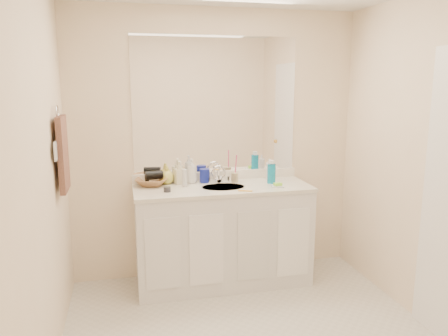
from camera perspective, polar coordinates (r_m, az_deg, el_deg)
wall_back at (r=3.97m, az=-1.07°, el=3.01°), size 2.60×0.02×2.40m
wall_front at (r=1.59m, az=19.34°, el=-10.16°), size 2.60×0.02×2.40m
wall_left at (r=2.65m, az=-23.25°, el=-2.02°), size 0.02×2.60×2.40m
wall_right at (r=3.36m, az=26.31°, el=0.36°), size 0.02×2.60×2.40m
vanity_cabinet at (r=3.90m, az=-0.17°, el=-8.92°), size 1.50×0.55×0.85m
countertop at (r=3.77m, az=-0.17°, el=-2.62°), size 1.52×0.57×0.03m
backsplash at (r=4.00m, az=-1.01°, el=-0.99°), size 1.52×0.03×0.08m
sink_basin at (r=3.75m, az=-0.10°, el=-2.64°), size 0.37×0.37×0.02m
faucet at (r=3.90m, az=-0.70°, el=-1.08°), size 0.02×0.02×0.11m
mirror at (r=3.93m, az=-1.07°, el=8.20°), size 1.48×0.01×1.20m
blue_mug at (r=3.90m, az=-2.54°, el=-1.00°), size 0.11×0.11×0.12m
tan_cup at (r=3.91m, az=1.41°, el=-1.24°), size 0.07×0.07×0.09m
toothbrush at (r=3.89m, az=1.56°, el=0.30°), size 0.02×0.04×0.20m
mouthwash_bottle at (r=3.88m, az=6.22°, el=-0.74°), size 0.09×0.09×0.17m
clear_pump_bottle at (r=4.01m, az=5.93°, el=-0.43°), size 0.08×0.08×0.16m
soap_dish at (r=3.77m, az=7.04°, el=-2.38°), size 0.12×0.11×0.01m
green_soap at (r=3.76m, az=7.04°, el=-2.11°), size 0.07×0.06×0.02m
orange_comb at (r=3.60m, az=2.79°, el=-2.99°), size 0.12×0.07×0.00m
dark_jar at (r=3.60m, az=-7.43°, el=-2.78°), size 0.06×0.06×0.04m
extra_white_bottle at (r=3.75m, az=-5.14°, el=-1.32°), size 0.06×0.06×0.15m
soap_bottle_white at (r=3.87m, az=-4.24°, el=-0.40°), size 0.09×0.09×0.22m
soap_bottle_cream at (r=3.87m, az=-5.84°, el=-0.59°), size 0.11×0.11×0.20m
soap_bottle_yellow at (r=3.88m, az=-7.50°, el=-0.89°), size 0.13×0.13×0.16m
wicker_basket at (r=3.84m, az=-9.42°, el=-1.77°), size 0.35×0.35×0.07m
hair_dryer at (r=3.83m, az=-9.15°, el=-0.94°), size 0.16×0.10×0.07m
towel_ring at (r=3.35m, az=-20.97°, el=6.80°), size 0.01×0.11×0.11m
hand_towel at (r=3.38m, az=-20.28°, el=1.76°), size 0.04×0.32×0.55m
switch_plate at (r=3.18m, az=-21.16°, el=2.06°), size 0.01×0.08×0.13m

